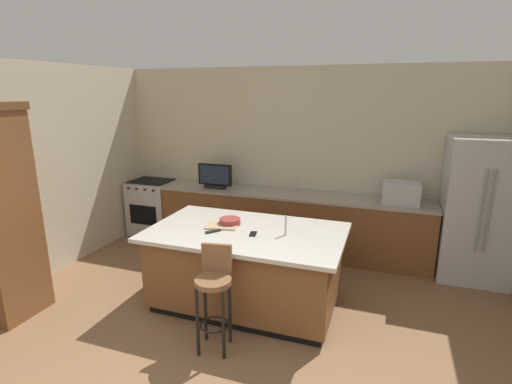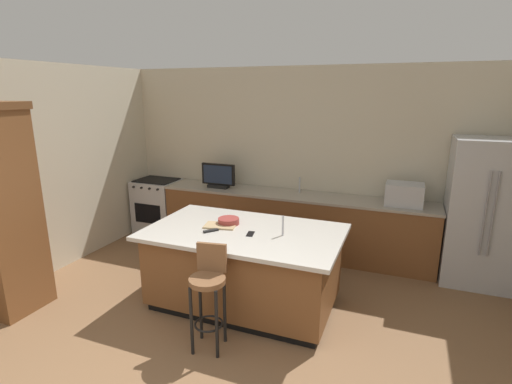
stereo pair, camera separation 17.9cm
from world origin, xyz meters
name	(u,v)px [view 2 (the right image)]	position (x,y,z in m)	size (l,w,h in m)	color
wall_back	(304,159)	(0.00, 4.21, 1.38)	(6.28, 0.12, 2.75)	beige
wall_left	(46,171)	(-2.94, 2.11, 1.38)	(0.12, 4.61, 2.75)	beige
counter_back	(292,223)	(-0.06, 3.83, 0.46)	(4.08, 0.62, 0.91)	brown
kitchen_island	(244,267)	(-0.14, 2.18, 0.46)	(2.15, 1.29, 0.90)	black
refrigerator	(483,213)	(2.41, 3.78, 0.92)	(0.84, 0.75, 1.85)	#B7BABF
range_oven	(158,206)	(-2.47, 3.83, 0.46)	(0.72, 0.63, 0.93)	#B7BABF
microwave	(404,194)	(1.48, 3.83, 1.06)	(0.48, 0.36, 0.29)	#B7BABF
tv_monitor	(218,177)	(-1.26, 3.78, 1.09)	(0.55, 0.16, 0.38)	black
sink_faucet_back	(300,185)	(0.01, 3.93, 1.03)	(0.02, 0.02, 0.24)	#B2B2B7
sink_faucet_island	(283,226)	(0.31, 2.18, 1.01)	(0.02, 0.02, 0.22)	#B2B2B7
bar_stool_center	(209,288)	(-0.14, 1.35, 0.61)	(0.34, 0.36, 1.01)	brown
fruit_bowl	(229,221)	(-0.38, 2.30, 0.94)	(0.24, 0.24, 0.07)	#993833
cell_phone	(250,234)	(-0.03, 2.09, 0.90)	(0.07, 0.15, 0.01)	black
tv_remote	(211,231)	(-0.46, 2.01, 0.91)	(0.04, 0.17, 0.02)	black
cutting_board	(220,226)	(-0.44, 2.19, 0.91)	(0.35, 0.23, 0.02)	tan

